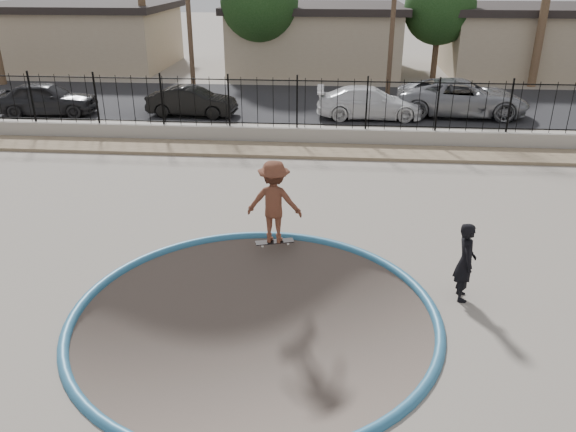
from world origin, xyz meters
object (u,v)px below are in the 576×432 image
(skateboard, at_px, (275,242))
(car_d, at_px, (462,98))
(car_c, at_px, (370,103))
(videographer, at_px, (465,262))
(car_b, at_px, (192,101))
(car_a, at_px, (46,98))
(skater, at_px, (274,206))

(skateboard, height_order, car_d, car_d)
(skateboard, xyz_separation_m, car_c, (2.78, 12.22, 0.63))
(car_d, bearing_deg, skateboard, 155.70)
(videographer, height_order, car_c, videographer)
(car_b, bearing_deg, car_a, 96.49)
(car_a, xyz_separation_m, car_c, (14.01, 0.65, -0.06))
(videographer, relative_size, car_c, 0.36)
(car_b, height_order, car_c, car_c)
(car_a, bearing_deg, car_b, -92.86)
(skateboard, xyz_separation_m, car_a, (-11.23, 11.58, 0.69))
(videographer, distance_m, car_c, 14.28)
(skateboard, distance_m, videographer, 4.49)
(car_d, bearing_deg, skater, 155.70)
(videographer, distance_m, car_d, 15.30)
(skateboard, distance_m, car_a, 16.14)
(skateboard, bearing_deg, videographer, -43.33)
(car_b, distance_m, car_c, 7.66)
(car_c, bearing_deg, videographer, -177.10)
(skater, distance_m, car_c, 12.54)
(skater, bearing_deg, car_a, -42.73)
(skater, relative_size, car_c, 0.44)
(skater, distance_m, skateboard, 0.92)
(skateboard, relative_size, car_c, 0.21)
(skateboard, height_order, videographer, videographer)
(skater, bearing_deg, car_b, -64.61)
(skater, xyz_separation_m, car_b, (-4.87, 11.91, -0.33))
(videographer, height_order, car_a, videographer)
(car_c, distance_m, car_d, 4.08)
(car_d, bearing_deg, car_b, 98.68)
(skateboard, bearing_deg, car_c, 60.84)
(car_c, bearing_deg, car_d, -80.36)
(skater, relative_size, videographer, 1.22)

